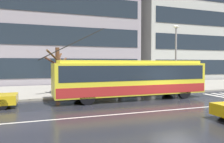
{
  "coord_description": "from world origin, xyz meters",
  "views": [
    {
      "loc": [
        -8.67,
        -11.92,
        2.69
      ],
      "look_at": [
        -3.05,
        3.88,
        2.05
      ],
      "focal_mm": 35.41,
      "sensor_mm": 36.0,
      "label": 1
    }
  ],
  "objects": [
    {
      "name": "street_tree_bare",
      "position": [
        -6.86,
        6.42,
        2.29
      ],
      "size": [
        1.92,
        2.41,
        3.81
      ],
      "color": "brown",
      "rests_on": "sidewalk_slab"
    },
    {
      "name": "sidewalk_slab",
      "position": [
        0.0,
        9.64,
        0.07
      ],
      "size": [
        80.0,
        10.0,
        0.14
      ],
      "primitive_type": "cube",
      "color": "gray",
      "rests_on": "ground_plane"
    },
    {
      "name": "pedestrian_approaching_curb",
      "position": [
        -1.83,
        5.4,
        1.09
      ],
      "size": [
        0.38,
        0.38,
        1.61
      ],
      "color": "#4D473D",
      "rests_on": "sidewalk_slab"
    },
    {
      "name": "street_lamp",
      "position": [
        3.61,
        5.16,
        3.72
      ],
      "size": [
        0.6,
        0.32,
        5.98
      ],
      "color": "gray",
      "rests_on": "sidewalk_slab"
    },
    {
      "name": "trolleybus",
      "position": [
        -1.78,
        3.04,
        1.59
      ],
      "size": [
        12.34,
        2.62,
        5.11
      ],
      "color": "yellow",
      "rests_on": "ground_plane"
    },
    {
      "name": "bus_shelter",
      "position": [
        -3.27,
        6.58,
        2.0
      ],
      "size": [
        4.29,
        1.64,
        2.49
      ],
      "color": "gray",
      "rests_on": "sidewalk_slab"
    },
    {
      "name": "lane_centre_line",
      "position": [
        0.0,
        -1.2,
        0.0
      ],
      "size": [
        72.0,
        0.14,
        0.01
      ],
      "primitive_type": "cube",
      "color": "silver",
      "rests_on": "ground_plane"
    },
    {
      "name": "pedestrian_at_shelter",
      "position": [
        1.38,
        7.46,
        1.67
      ],
      "size": [
        1.17,
        1.17,
        1.94
      ],
      "color": "navy",
      "rests_on": "sidewalk_slab"
    },
    {
      "name": "ground_plane",
      "position": [
        0.0,
        0.0,
        0.0
      ],
      "size": [
        160.0,
        160.0,
        0.0
      ],
      "primitive_type": "plane",
      "color": "#22232B"
    }
  ]
}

